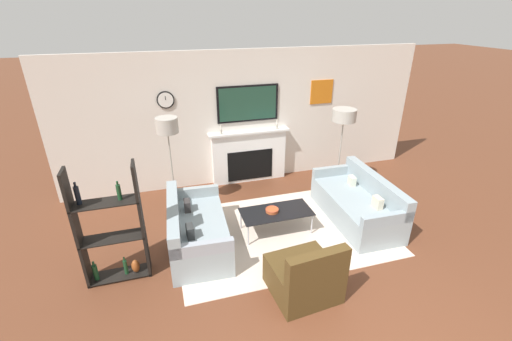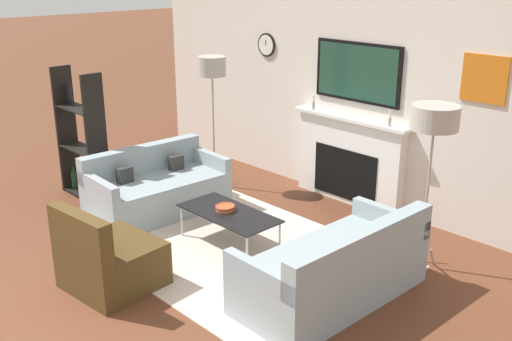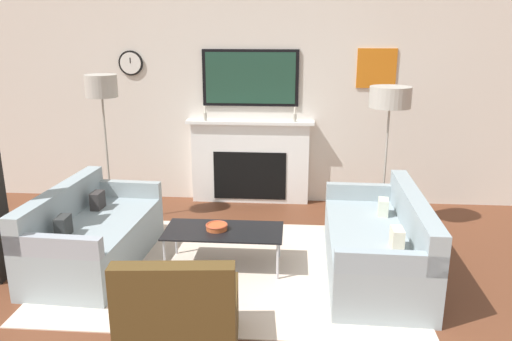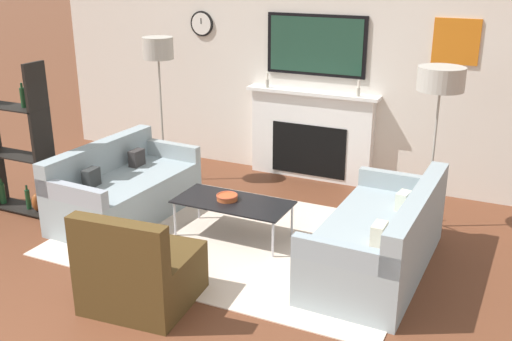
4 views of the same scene
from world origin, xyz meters
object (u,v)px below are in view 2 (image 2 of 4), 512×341
(couch_left, at_px, (156,190))
(coffee_table, at_px, (229,214))
(couch_right, at_px, (334,271))
(floor_lamp_left, at_px, (212,69))
(shelf_unit, at_px, (82,141))
(floor_lamp_right, at_px, (435,120))
(armchair, at_px, (109,261))
(decorative_bowl, at_px, (225,208))

(couch_left, xyz_separation_m, coffee_table, (1.32, 0.03, 0.08))
(couch_right, xyz_separation_m, floor_lamp_left, (-3.03, 1.12, 1.33))
(coffee_table, relative_size, shelf_unit, 0.69)
(floor_lamp_right, bearing_deg, couch_left, -159.69)
(couch_right, relative_size, shelf_unit, 1.11)
(armchair, distance_m, decorative_bowl, 1.42)
(couch_left, height_order, armchair, armchair)
(couch_left, height_order, couch_right, couch_right)
(couch_right, distance_m, shelf_unit, 3.95)
(coffee_table, height_order, shelf_unit, shelf_unit)
(armchair, height_order, decorative_bowl, armchair)
(decorative_bowl, relative_size, floor_lamp_right, 0.13)
(floor_lamp_right, bearing_deg, coffee_table, -147.56)
(armchair, height_order, coffee_table, armchair)
(decorative_bowl, bearing_deg, floor_lamp_left, 143.75)
(coffee_table, xyz_separation_m, floor_lamp_left, (-1.54, 1.09, 1.25))
(coffee_table, bearing_deg, shelf_unit, -170.83)
(floor_lamp_left, distance_m, shelf_unit, 1.93)
(couch_right, bearing_deg, couch_left, 179.93)
(armchair, bearing_deg, couch_left, 131.26)
(couch_left, bearing_deg, shelf_unit, -162.06)
(decorative_bowl, height_order, floor_lamp_left, floor_lamp_left)
(armchair, xyz_separation_m, coffee_table, (0.11, 1.41, 0.09))
(shelf_unit, bearing_deg, floor_lamp_left, 59.17)
(couch_left, distance_m, armchair, 1.83)
(coffee_table, relative_size, decorative_bowl, 5.33)
(floor_lamp_left, bearing_deg, armchair, -60.23)
(armchair, height_order, floor_lamp_right, floor_lamp_right)
(armchair, xyz_separation_m, decorative_bowl, (0.04, 1.42, 0.14))
(decorative_bowl, bearing_deg, couch_right, -1.70)
(couch_right, bearing_deg, floor_lamp_right, 78.93)
(couch_right, distance_m, coffee_table, 1.49)
(shelf_unit, bearing_deg, decorative_bowl, 9.66)
(floor_lamp_left, relative_size, floor_lamp_right, 1.06)
(couch_left, distance_m, shelf_unit, 1.25)
(shelf_unit, bearing_deg, floor_lamp_right, 19.68)
(couch_left, height_order, coffee_table, couch_left)
(decorative_bowl, bearing_deg, couch_left, -178.02)
(couch_right, xyz_separation_m, coffee_table, (-1.49, 0.04, 0.08))
(couch_left, bearing_deg, floor_lamp_left, 101.16)
(armchair, distance_m, floor_lamp_left, 3.17)
(armchair, xyz_separation_m, floor_lamp_left, (-1.43, 2.49, 1.34))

